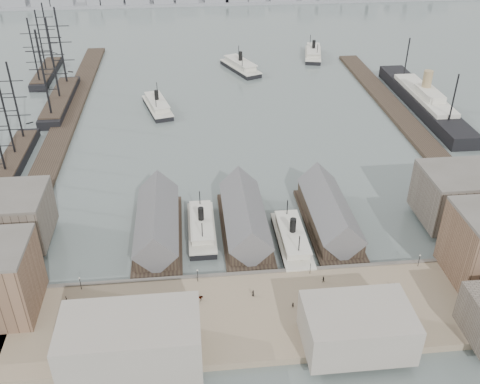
{
  "coord_description": "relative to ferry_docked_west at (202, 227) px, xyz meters",
  "views": [
    {
      "loc": [
        -15.04,
        -114.95,
        95.6
      ],
      "look_at": [
        0.0,
        30.0,
        6.0
      ],
      "focal_mm": 40.0,
      "sensor_mm": 36.0,
      "label": 1
    }
  ],
  "objects": [
    {
      "name": "pedestrian_0",
      "position": [
        -35.02,
        -28.49,
        0.6
      ],
      "size": [
        0.73,
        0.76,
        1.68
      ],
      "primitive_type": "imported",
      "rotation": [
        0.0,
        0.0,
        2.22
      ],
      "color": "black",
      "rests_on": "quay"
    },
    {
      "name": "sailing_ship_mid",
      "position": [
        -60.75,
        107.71,
        0.62
      ],
      "size": [
        9.72,
        56.15,
        39.95
      ],
      "color": "black",
      "rests_on": "ground"
    },
    {
      "name": "lamp_post_far_e",
      "position": [
        58.0,
        -24.3,
        2.47
      ],
      "size": [
        0.44,
        0.44,
        3.92
      ],
      "color": "black",
      "rests_on": "quay"
    },
    {
      "name": "street_bldg_west",
      "position": [
        -17.0,
        -49.3,
        5.76
      ],
      "size": [
        30.0,
        16.0,
        12.0
      ],
      "primitive_type": "cube",
      "color": "gray",
      "rests_on": "quay"
    },
    {
      "name": "lamp_post_near_w",
      "position": [
        -2.0,
        -24.3,
        2.47
      ],
      "size": [
        0.44,
        0.44,
        3.92
      ],
      "color": "black",
      "rests_on": "quay"
    },
    {
      "name": "pedestrian_6",
      "position": [
        30.67,
        -27.96,
        0.65
      ],
      "size": [
        1.01,
        0.88,
        1.77
      ],
      "primitive_type": "imported",
      "rotation": [
        0.0,
        0.0,
        3.41
      ],
      "color": "black",
      "rests_on": "quay"
    },
    {
      "name": "pedestrian_5",
      "position": [
        21.0,
        -36.54,
        0.58
      ],
      "size": [
        0.62,
        0.47,
        1.63
      ],
      "primitive_type": "imported",
      "rotation": [
        0.0,
        0.0,
        3.07
      ],
      "color": "black",
      "rests_on": "quay"
    },
    {
      "name": "horse_cart_right",
      "position": [
        37.5,
        -38.09,
        0.59
      ],
      "size": [
        4.77,
        2.18,
        1.65
      ],
      "rotation": [
        0.0,
        0.0,
        1.71
      ],
      "color": "black",
      "rests_on": "quay"
    },
    {
      "name": "pedestrian_2",
      "position": [
        -13.15,
        -30.43,
        0.64
      ],
      "size": [
        1.21,
        0.78,
        1.77
      ],
      "primitive_type": "imported",
      "rotation": [
        0.0,
        0.0,
        3.26
      ],
      "color": "black",
      "rests_on": "quay"
    },
    {
      "name": "ferry_shed_west",
      "position": [
        -13.0,
        -0.42,
        2.4
      ],
      "size": [
        14.0,
        42.0,
        12.6
      ],
      "color": "#2D231C",
      "rests_on": "ground"
    },
    {
      "name": "street_bldg_center",
      "position": [
        33.0,
        -49.3,
        4.76
      ],
      "size": [
        24.0,
        16.0,
        10.0
      ],
      "primitive_type": "cube",
      "color": "gray",
      "rests_on": "quay"
    },
    {
      "name": "sailing_ship_near",
      "position": [
        -67.47,
        46.8,
        0.26
      ],
      "size": [
        8.27,
        56.99,
        34.01
      ],
      "color": "black",
      "rests_on": "ground"
    },
    {
      "name": "horse_cart_center",
      "position": [
        -2.64,
        -31.73,
        0.61
      ],
      "size": [
        4.9,
        1.5,
        1.69
      ],
      "rotation": [
        0.0,
        0.0,
        1.57
      ],
      "color": "black",
      "rests_on": "quay"
    },
    {
      "name": "lamp_post_far_w",
      "position": [
        -32.0,
        -24.3,
        2.47
      ],
      "size": [
        0.44,
        0.44,
        3.92
      ],
      "color": "black",
      "rests_on": "quay"
    },
    {
      "name": "warehouse_west_back",
      "position": [
        -57.0,
        0.7,
        6.76
      ],
      "size": [
        26.0,
        20.0,
        14.0
      ],
      "primitive_type": "cube",
      "color": "#60564C",
      "rests_on": "west_land"
    },
    {
      "name": "seawall",
      "position": [
        13.0,
        -22.5,
        -1.09
      ],
      "size": [
        180.0,
        1.2,
        2.3
      ],
      "primitive_type": "cube",
      "color": "#59544C",
      "rests_on": "ground"
    },
    {
      "name": "pedestrian_8",
      "position": [
        48.26,
        -32.24,
        0.65
      ],
      "size": [
        1.12,
        0.7,
        1.77
      ],
      "primitive_type": "imported",
      "rotation": [
        0.0,
        0.0,
        6.0
      ],
      "color": "black",
      "rests_on": "quay"
    },
    {
      "name": "tram",
      "position": [
        68.39,
        -35.44,
        1.56
      ],
      "size": [
        3.09,
        10.01,
        3.52
      ],
      "rotation": [
        0.0,
        0.0,
        0.05
      ],
      "color": "black",
      "rests_on": "quay"
    },
    {
      "name": "pedestrian_4",
      "position": [
        11.8,
        -31.34,
        0.65
      ],
      "size": [
        0.67,
        0.93,
        1.78
      ],
      "primitive_type": "imported",
      "rotation": [
        0.0,
        0.0,
        4.83
      ],
      "color": "black",
      "rests_on": "quay"
    },
    {
      "name": "ferry_shed_center",
      "position": [
        13.0,
        -0.42,
        2.4
      ],
      "size": [
        14.0,
        42.0,
        12.6
      ],
      "color": "#2D231C",
      "rests_on": "ground"
    },
    {
      "name": "ferry_shed_east",
      "position": [
        39.0,
        -0.42,
        2.4
      ],
      "size": [
        14.0,
        42.0,
        12.6
      ],
      "color": "#2D231C",
      "rests_on": "ground"
    },
    {
      "name": "pedestrian_3",
      "position": [
        -9.23,
        -41.1,
        0.63
      ],
      "size": [
        1.09,
        0.91,
        1.74
      ],
      "primitive_type": "imported",
      "rotation": [
        0.0,
        0.0,
        2.56
      ],
      "color": "black",
      "rests_on": "quay"
    },
    {
      "name": "lamp_post_near_e",
      "position": [
        28.0,
        -24.3,
        2.47
      ],
      "size": [
        0.44,
        0.44,
        3.92
      ],
      "color": "black",
      "rests_on": "quay"
    },
    {
      "name": "east_wharf",
      "position": [
        91.0,
        72.7,
        -1.44
      ],
      "size": [
        10.0,
        180.0,
        1.6
      ],
      "primitive_type": "cube",
      "color": "#2D231C",
      "rests_on": "ground"
    },
    {
      "name": "pedestrian_1",
      "position": [
        -28.67,
        -34.43,
        0.56
      ],
      "size": [
        0.97,
        0.97,
        1.59
      ],
      "primitive_type": "imported",
      "rotation": [
        0.0,
        0.0,
        2.33
      ],
      "color": "black",
      "rests_on": "quay"
    },
    {
      "name": "warehouse_east_back",
      "position": [
        81.0,
        -2.3,
        7.26
      ],
      "size": [
        28.0,
        20.0,
        15.0
      ],
      "primitive_type": "cube",
      "color": "#60564C",
      "rests_on": "east_land"
    },
    {
      "name": "ground",
      "position": [
        13.0,
        -17.3,
        -2.24
      ],
      "size": [
        900.0,
        900.0,
        0.0
      ],
      "primitive_type": "plane",
      "color": "#556260",
      "rests_on": "ground"
    },
    {
      "name": "ferry_open_far",
      "position": [
        71.45,
        166.35,
        0.23
      ],
      "size": [
        14.93,
        30.69,
        10.53
      ],
      "rotation": [
        0.0,
        0.0,
        -0.21
      ],
      "color": "black",
      "rests_on": "ground"
    },
    {
      "name": "pedestrian_7",
      "position": [
        41.48,
        -40.03,
        0.65
      ],
      "size": [
        1.33,
        1.17,
        1.78
      ],
      "primitive_type": "imported",
      "rotation": [
        0.0,
        0.0,
        0.56
      ],
      "color": "black",
      "rests_on": "quay"
    },
    {
      "name": "ocean_steamer",
      "position": [
        105.0,
        87.12,
        1.54
      ],
      "size": [
        12.03,
        87.91,
        17.58
      ],
      "color": "black",
      "rests_on": "ground"
    },
    {
      "name": "ferry_docked_east",
      "position": [
        26.0,
        -9.13,
        0.11
      ],
      "size": [
        8.44,
        28.12,
        10.04
      ],
      "color": "black",
      "rests_on": "ground"
    },
    {
      "name": "sailing_ship_far",
      "position": [
        -75.23,
        148.96,
        0.23
      ],
      "size": [
        8.31,
        46.17,
        34.16
      ],
      "color": "black",
      "rests_on": "ground"
    },
    {
      "name": "ferry_open_mid",
      "position": [
        27.2,
        147.42,
        0.36
      ],
      "size": [
        20.47,
        32.3,
        11.11
      ],
      "rotation": [
        0.0,
        0.0,
        0.39
      ],
      "color": "black",
      "rests_on": "ground"
    },
    {
      "name": "quay",
      "position": [
        13.0,
        -37.3,
        -1.24
      ],
      "size": [
        180.0,
        30.0,
        2.0
      ],
      "primitive_type": "cube",
      "color": "#87755B",
      "rests_on": "ground"
    },
    {
      "name": "west_wharf",
      "position": [
        -55.0,
        82.7,
        -1.44
      ],
      "size": [
        10.0,
        220.0,
        1.6
      ],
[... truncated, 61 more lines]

